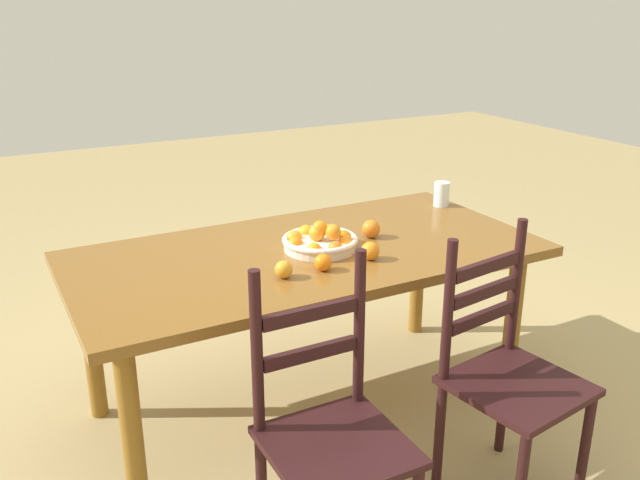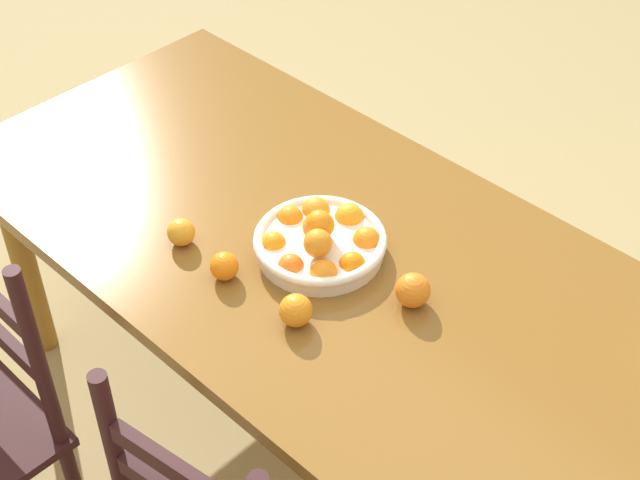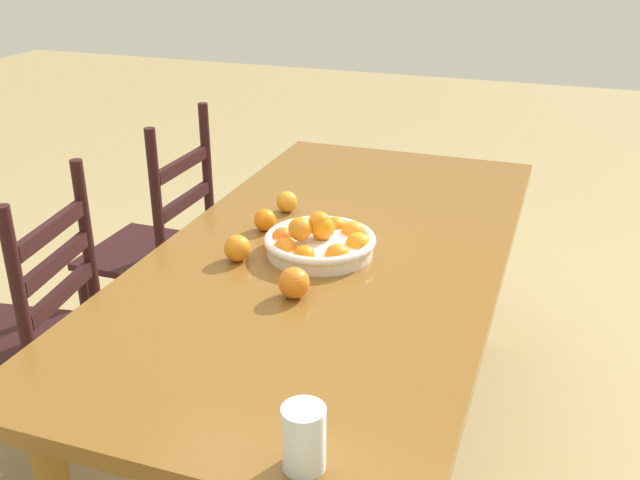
% 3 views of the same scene
% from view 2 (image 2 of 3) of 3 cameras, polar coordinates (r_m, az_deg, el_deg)
% --- Properties ---
extents(ground_plane, '(12.00, 12.00, 0.00)m').
position_cam_2_polar(ground_plane, '(2.80, -0.38, -11.18)').
color(ground_plane, tan).
extents(dining_table, '(1.90, 0.94, 0.73)m').
position_cam_2_polar(dining_table, '(2.31, -0.45, -1.37)').
color(dining_table, brown).
rests_on(dining_table, ground).
extents(fruit_bowl, '(0.31, 0.31, 0.12)m').
position_cam_2_polar(fruit_bowl, '(2.20, 0.04, -0.06)').
color(fruit_bowl, white).
rests_on(fruit_bowl, dining_table).
extents(orange_loose_0, '(0.07, 0.07, 0.07)m').
position_cam_2_polar(orange_loose_0, '(2.04, -1.46, -4.23)').
color(orange_loose_0, orange).
rests_on(orange_loose_0, dining_table).
extents(orange_loose_1, '(0.07, 0.07, 0.07)m').
position_cam_2_polar(orange_loose_1, '(2.25, -8.31, 0.47)').
color(orange_loose_1, orange).
rests_on(orange_loose_1, dining_table).
extents(orange_loose_2, '(0.08, 0.08, 0.08)m').
position_cam_2_polar(orange_loose_2, '(2.08, 5.53, -3.06)').
color(orange_loose_2, orange).
rests_on(orange_loose_2, dining_table).
extents(orange_loose_3, '(0.07, 0.07, 0.07)m').
position_cam_2_polar(orange_loose_3, '(2.15, -5.75, -1.57)').
color(orange_loose_3, orange).
rests_on(orange_loose_3, dining_table).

